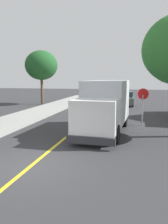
% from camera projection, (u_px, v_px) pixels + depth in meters
% --- Properties ---
extents(ground_plane, '(120.00, 120.00, 0.00)m').
position_uv_depth(ground_plane, '(30.00, 167.00, 9.16)').
color(ground_plane, '#303033').
extents(centre_line_yellow, '(0.16, 56.00, 0.01)m').
position_uv_depth(centre_line_yellow, '(86.00, 121.00, 18.80)').
color(centre_line_yellow, gold).
rests_on(centre_line_yellow, ground).
extents(box_truck, '(2.68, 7.27, 3.20)m').
position_uv_depth(box_truck, '(105.00, 104.00, 14.80)').
color(box_truck, silver).
rests_on(box_truck, ground).
extents(parked_car_near, '(1.91, 4.45, 1.67)m').
position_uv_depth(parked_car_near, '(114.00, 105.00, 22.32)').
color(parked_car_near, '#B7B7BC').
rests_on(parked_car_near, ground).
extents(parked_car_mid, '(1.97, 4.47, 1.67)m').
position_uv_depth(parked_car_mid, '(126.00, 99.00, 28.97)').
color(parked_car_mid, '#4C564C').
rests_on(parked_car_mid, ground).
extents(parked_car_far, '(1.89, 4.44, 1.67)m').
position_uv_depth(parked_car_far, '(122.00, 95.00, 34.93)').
color(parked_car_far, silver).
rests_on(parked_car_far, ground).
extents(stop_sign, '(0.80, 0.10, 2.65)m').
position_uv_depth(stop_sign, '(143.00, 100.00, 16.73)').
color(stop_sign, gray).
rests_on(stop_sign, ground).
extents(street_tree_down_block, '(4.06, 4.06, 6.72)m').
position_uv_depth(street_tree_down_block, '(41.00, 65.00, 29.64)').
color(street_tree_down_block, brown).
rests_on(street_tree_down_block, ground).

